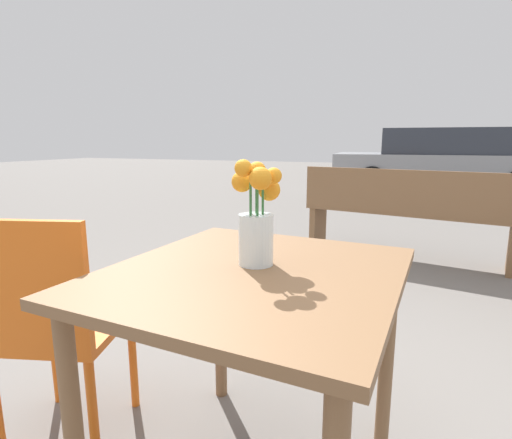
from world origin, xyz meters
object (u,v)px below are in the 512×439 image
Objects in this scene: parked_car at (438,163)px; bench_near at (404,210)px; flower_vase at (257,222)px; table_front at (254,304)px; cafe_chair at (51,320)px.

bench_near is at bearing -95.52° from parked_car.
table_front is at bearing -76.82° from flower_vase.
bench_near is 5.53m from parked_car.
flower_vase is (-0.01, 0.05, 0.24)m from table_front.
bench_near is (0.35, 2.85, -0.16)m from table_front.
cafe_chair is at bearing -109.79° from bench_near.
parked_car is (0.88, 8.35, 0.01)m from table_front.
bench_near is at bearing 83.03° from table_front.
cafe_chair reaches higher than bench_near.
bench_near is 0.44× the size of parked_car.
table_front is 0.48× the size of bench_near.
bench_near is at bearing 70.21° from cafe_chair.
flower_vase is 2.85m from bench_near.
table_front is at bearing -96.01° from parked_car.
bench_near reaches higher than table_front.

